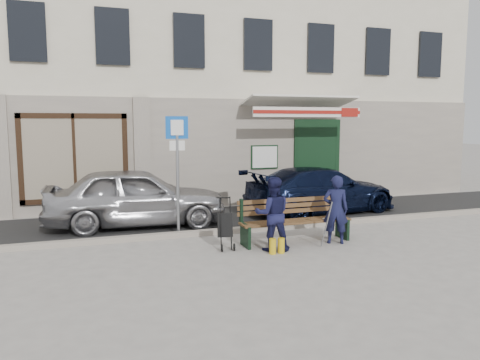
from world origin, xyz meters
name	(u,v)px	position (x,y,z in m)	size (l,w,h in m)	color
ground	(248,251)	(0.00, 0.00, 0.00)	(80.00, 80.00, 0.00)	#9E9991
asphalt_lane	(207,220)	(0.00, 3.10, 0.01)	(60.00, 3.20, 0.01)	#282828
curb	(226,231)	(0.00, 1.50, 0.06)	(60.00, 0.18, 0.12)	#9E9384
building	(167,52)	(0.01, 8.45, 4.97)	(20.00, 8.27, 10.00)	beige
car_silver	(136,197)	(-1.81, 2.93, 0.73)	(1.72, 4.27, 1.45)	#ABAAAF
car_navy	(321,190)	(3.25, 3.01, 0.64)	(1.79, 4.41, 1.28)	black
parking_sign	(177,156)	(-1.04, 1.69, 1.77)	(0.49, 0.08, 2.64)	gray
bench	(293,221)	(1.12, 0.30, 0.46)	(2.40, 1.17, 0.98)	brown
man	(336,209)	(1.91, -0.04, 0.71)	(0.52, 0.34, 1.43)	#141637
woman	(273,214)	(0.46, -0.11, 0.73)	(0.71, 0.55, 1.46)	#15173B
stroller	(225,226)	(-0.39, 0.29, 0.45)	(0.34, 0.45, 1.02)	black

